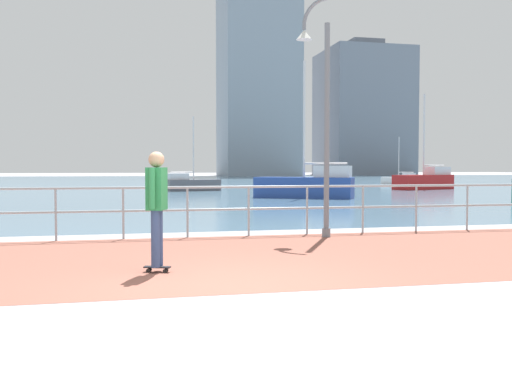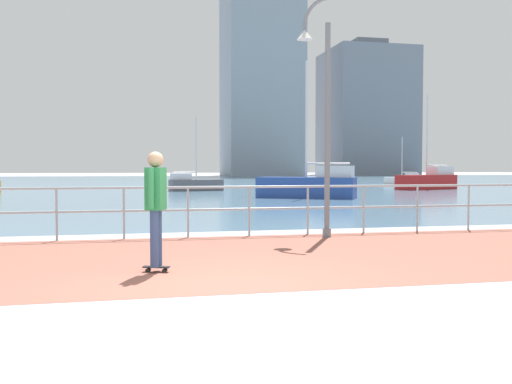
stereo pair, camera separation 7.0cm
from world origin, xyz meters
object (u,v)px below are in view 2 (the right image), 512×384
lamppost (321,105)px  sailboat_red (403,180)px  sailboat_blue (428,180)px  sailboat_navy (310,185)px  sailboat_white (194,184)px  skateboarder (156,200)px

lamppost → sailboat_red: lamppost is taller
lamppost → sailboat_blue: sailboat_blue is taller
sailboat_blue → sailboat_red: bearing=71.5°
sailboat_red → sailboat_navy: sailboat_navy is taller
sailboat_white → sailboat_blue: bearing=-3.4°
sailboat_white → skateboarder: bearing=-97.2°
sailboat_red → sailboat_navy: 25.43m
lamppost → sailboat_navy: size_ratio=0.77×
lamppost → sailboat_blue: 29.43m
sailboat_red → sailboat_blue: sailboat_blue is taller
sailboat_blue → sailboat_navy: bearing=-142.3°
lamppost → sailboat_blue: size_ratio=0.80×
sailboat_navy → sailboat_white: 11.05m
lamppost → skateboarder: size_ratio=2.97×
sailboat_blue → sailboat_white: (-16.43, 0.97, -0.17)m
sailboat_blue → sailboat_white: bearing=176.6°
sailboat_red → sailboat_navy: bearing=-127.2°
skateboarder → sailboat_white: 29.25m
skateboarder → sailboat_navy: 20.88m
sailboat_navy → sailboat_blue: 14.66m
skateboarder → sailboat_navy: (8.47, 19.08, -0.43)m
sailboat_navy → skateboarder: bearing=-113.9°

